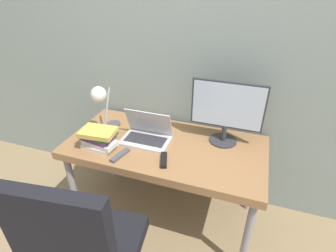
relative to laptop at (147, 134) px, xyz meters
The scene contains 10 objects.
ground_plane 0.87m from the laptop, 67.83° to the right, with size 12.00×12.00×0.00m, color #937A56.
wall_back 0.68m from the laptop, 70.24° to the left, with size 8.00×0.05×2.60m.
desk 0.19m from the laptop, ahead, with size 1.45×0.71×0.73m.
laptop is the anchor object (origin of this frame).
monitor 0.61m from the laptop, 17.52° to the left, with size 0.51×0.20×0.47m.
desk_lamp 0.42m from the laptop, behind, with size 0.11×0.26×0.39m.
office_chair 0.87m from the laptop, 90.01° to the right, with size 0.62×0.62×1.10m.
book_stack 0.35m from the laptop, 144.68° to the right, with size 0.28×0.21×0.15m.
tv_remote 0.29m from the laptop, 44.02° to the right, with size 0.09×0.16×0.02m.
media_remote 0.27m from the laptop, 110.49° to the right, with size 0.08×0.17×0.02m.
Camera 1 is at (0.54, -1.14, 1.82)m, focal length 28.00 mm.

